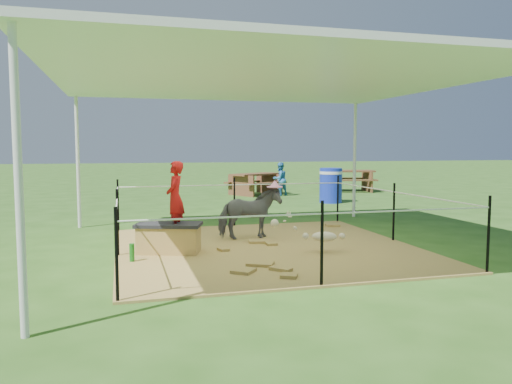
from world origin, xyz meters
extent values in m
plane|color=#2D5919|center=(0.00, 0.00, 0.00)|extent=(90.00, 90.00, 0.00)
cube|color=brown|center=(0.00, 0.00, 0.01)|extent=(4.60, 4.60, 0.03)
cylinder|color=silver|center=(-3.00, 3.00, 1.30)|extent=(0.07, 0.07, 2.60)
cylinder|color=silver|center=(3.00, 3.00, 1.30)|extent=(0.07, 0.07, 2.60)
cylinder|color=silver|center=(-3.00, -3.00, 1.30)|extent=(0.07, 0.07, 2.60)
cube|color=white|center=(0.00, 0.00, 2.64)|extent=(6.30, 6.30, 0.08)
cube|color=white|center=(0.00, 0.00, 2.79)|extent=(3.30, 3.30, 0.22)
cylinder|color=black|center=(-2.25, 2.25, 0.50)|extent=(0.04, 0.04, 1.00)
cylinder|color=black|center=(0.00, 2.25, 0.50)|extent=(0.04, 0.04, 1.00)
cylinder|color=black|center=(2.25, 2.25, 0.50)|extent=(0.04, 0.04, 1.00)
cylinder|color=black|center=(-2.25, 0.00, 0.50)|extent=(0.04, 0.04, 1.00)
cylinder|color=black|center=(2.25, 0.00, 0.50)|extent=(0.04, 0.04, 1.00)
cylinder|color=black|center=(-2.25, -2.25, 0.50)|extent=(0.04, 0.04, 1.00)
cylinder|color=black|center=(0.00, -2.25, 0.50)|extent=(0.04, 0.04, 1.00)
cylinder|color=black|center=(2.25, -2.25, 0.50)|extent=(0.04, 0.04, 1.00)
cylinder|color=white|center=(0.00, 2.25, 0.85)|extent=(4.50, 0.02, 0.02)
cylinder|color=white|center=(0.00, -2.25, 0.85)|extent=(4.50, 0.02, 0.02)
cylinder|color=white|center=(2.25, 0.00, 0.85)|extent=(0.02, 4.50, 0.02)
cylinder|color=white|center=(-2.25, 0.00, 0.85)|extent=(0.02, 4.50, 0.02)
cube|color=olive|center=(-1.52, -0.02, 0.23)|extent=(0.99, 0.70, 0.40)
cube|color=black|center=(-1.52, -0.02, 0.45)|extent=(1.06, 0.77, 0.05)
imported|color=red|center=(-1.42, -0.02, 0.96)|extent=(0.37, 0.45, 1.07)
cylinder|color=#186E19|center=(-2.07, -0.47, 0.15)|extent=(0.09, 0.09, 0.25)
imported|color=#545359|center=(-0.08, 0.75, 0.47)|extent=(1.07, 0.53, 0.88)
cylinder|color=pink|center=(-0.08, 0.75, 0.98)|extent=(0.27, 0.27, 0.13)
cylinder|color=#182EBA|center=(3.67, 5.84, 0.50)|extent=(0.83, 0.83, 1.00)
cube|color=#51371B|center=(2.22, 8.79, 0.36)|extent=(2.13, 1.95, 0.72)
cube|color=#50311B|center=(5.78, 9.12, 0.39)|extent=(2.09, 1.69, 0.77)
imported|color=#3582C8|center=(2.89, 8.20, 0.55)|extent=(0.65, 0.59, 1.10)
camera|label=1|loc=(-2.19, -7.44, 1.60)|focal=35.00mm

